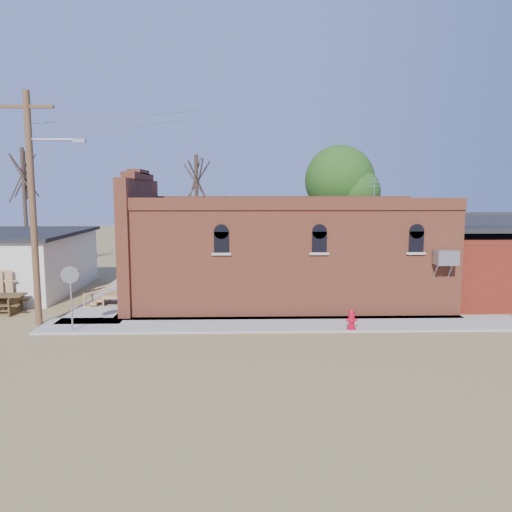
{
  "coord_description": "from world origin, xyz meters",
  "views": [
    {
      "loc": [
        -0.11,
        -18.23,
        5.25
      ],
      "look_at": [
        0.46,
        3.74,
        2.4
      ],
      "focal_mm": 35.0,
      "sensor_mm": 36.0,
      "label": 1
    }
  ],
  "objects_px": {
    "fire_hydrant": "(352,319)",
    "trash_barrel": "(139,289)",
    "utility_pole": "(34,204)",
    "picnic_table": "(1,301)",
    "stop_sign": "(70,281)",
    "brick_bar": "(280,252)"
  },
  "relations": [
    {
      "from": "stop_sign",
      "to": "trash_barrel",
      "type": "xyz_separation_m",
      "value": [
        1.18,
        6.22,
        -1.54
      ]
    },
    {
      "from": "trash_barrel",
      "to": "picnic_table",
      "type": "height_order",
      "value": "picnic_table"
    },
    {
      "from": "brick_bar",
      "to": "trash_barrel",
      "type": "xyz_separation_m",
      "value": [
        -6.94,
        0.73,
        -1.9
      ]
    },
    {
      "from": "brick_bar",
      "to": "stop_sign",
      "type": "relative_size",
      "value": 6.64
    },
    {
      "from": "utility_pole",
      "to": "stop_sign",
      "type": "xyz_separation_m",
      "value": [
        1.67,
        -1.2,
        -2.79
      ]
    },
    {
      "from": "fire_hydrant",
      "to": "stop_sign",
      "type": "relative_size",
      "value": 0.31
    },
    {
      "from": "utility_pole",
      "to": "fire_hydrant",
      "type": "distance_m",
      "value": 12.91
    },
    {
      "from": "stop_sign",
      "to": "utility_pole",
      "type": "bearing_deg",
      "value": 148.47
    },
    {
      "from": "utility_pole",
      "to": "stop_sign",
      "type": "height_order",
      "value": "utility_pole"
    },
    {
      "from": "stop_sign",
      "to": "picnic_table",
      "type": "height_order",
      "value": "stop_sign"
    },
    {
      "from": "brick_bar",
      "to": "trash_barrel",
      "type": "distance_m",
      "value": 7.23
    },
    {
      "from": "brick_bar",
      "to": "utility_pole",
      "type": "relative_size",
      "value": 1.82
    },
    {
      "from": "brick_bar",
      "to": "fire_hydrant",
      "type": "distance_m",
      "value": 6.26
    },
    {
      "from": "fire_hydrant",
      "to": "brick_bar",
      "type": "bearing_deg",
      "value": 131.2
    },
    {
      "from": "fire_hydrant",
      "to": "trash_barrel",
      "type": "xyz_separation_m",
      "value": [
        -9.27,
        6.23,
        -0.02
      ]
    },
    {
      "from": "brick_bar",
      "to": "trash_barrel",
      "type": "height_order",
      "value": "brick_bar"
    },
    {
      "from": "fire_hydrant",
      "to": "stop_sign",
      "type": "height_order",
      "value": "stop_sign"
    },
    {
      "from": "utility_pole",
      "to": "trash_barrel",
      "type": "height_order",
      "value": "utility_pole"
    },
    {
      "from": "utility_pole",
      "to": "fire_hydrant",
      "type": "xyz_separation_m",
      "value": [
        12.11,
        -1.2,
        -4.31
      ]
    },
    {
      "from": "utility_pole",
      "to": "trash_barrel",
      "type": "distance_m",
      "value": 7.21
    },
    {
      "from": "trash_barrel",
      "to": "picnic_table",
      "type": "bearing_deg",
      "value": -150.42
    },
    {
      "from": "trash_barrel",
      "to": "stop_sign",
      "type": "bearing_deg",
      "value": -100.71
    }
  ]
}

